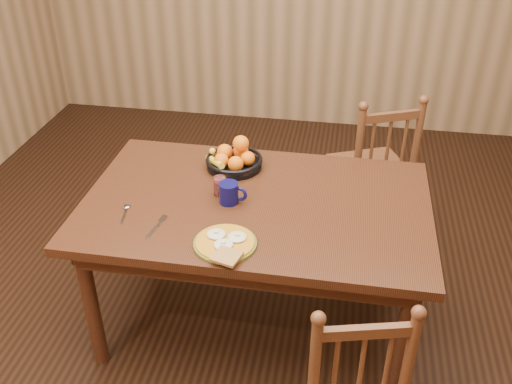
% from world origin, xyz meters
% --- Properties ---
extents(room, '(4.52, 5.02, 2.72)m').
position_xyz_m(room, '(0.00, 0.00, 1.35)').
color(room, black).
rests_on(room, ground).
extents(dining_table, '(1.60, 1.00, 0.75)m').
position_xyz_m(dining_table, '(0.00, 0.00, 0.67)').
color(dining_table, black).
rests_on(dining_table, ground).
extents(chair_far, '(0.56, 0.55, 0.96)m').
position_xyz_m(chair_far, '(0.57, 0.91, 0.47)').
color(chair_far, '#492716').
rests_on(chair_far, ground).
extents(breakfast_plate, '(0.26, 0.30, 0.04)m').
position_xyz_m(breakfast_plate, '(-0.07, -0.35, 0.76)').
color(breakfast_plate, '#59601E').
rests_on(breakfast_plate, dining_table).
extents(fork, '(0.05, 0.18, 0.00)m').
position_xyz_m(fork, '(-0.39, -0.27, 0.75)').
color(fork, silver).
rests_on(fork, dining_table).
extents(spoon, '(0.05, 0.16, 0.01)m').
position_xyz_m(spoon, '(-0.57, -0.17, 0.75)').
color(spoon, silver).
rests_on(spoon, dining_table).
extents(coffee_mug, '(0.13, 0.09, 0.10)m').
position_xyz_m(coffee_mug, '(-0.12, -0.03, 0.80)').
color(coffee_mug, '#0B0B3D').
rests_on(coffee_mug, dining_table).
extents(juice_glass, '(0.06, 0.06, 0.09)m').
position_xyz_m(juice_glass, '(-0.18, 0.03, 0.79)').
color(juice_glass, silver).
rests_on(juice_glass, dining_table).
extents(fruit_bowl, '(0.29, 0.29, 0.17)m').
position_xyz_m(fruit_bowl, '(-0.16, 0.30, 0.80)').
color(fruit_bowl, black).
rests_on(fruit_bowl, dining_table).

